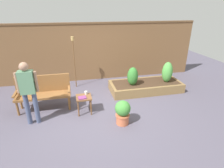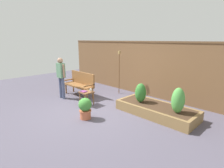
{
  "view_description": "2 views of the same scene",
  "coord_description": "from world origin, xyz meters",
  "px_view_note": "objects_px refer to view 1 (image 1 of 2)",
  "views": [
    {
      "loc": [
        -0.6,
        -4.14,
        2.66
      ],
      "look_at": [
        0.4,
        0.36,
        0.68
      ],
      "focal_mm": 28.98,
      "sensor_mm": 36.0,
      "label": 1
    },
    {
      "loc": [
        4.41,
        -3.43,
        2.22
      ],
      "look_at": [
        0.28,
        0.72,
        0.77
      ],
      "focal_mm": 29.01,
      "sensor_mm": 36.0,
      "label": 2
    }
  ],
  "objects_px": {
    "cup_on_table": "(86,93)",
    "shrub_far_corner": "(167,72)",
    "tiki_torch": "(74,54)",
    "garden_bench": "(43,90)",
    "potted_boxwood": "(123,112)",
    "side_table": "(84,99)",
    "person_by_bench": "(28,89)",
    "book_on_table": "(82,98)",
    "shrub_near_bench": "(133,76)"
  },
  "relations": [
    {
      "from": "potted_boxwood",
      "to": "person_by_bench",
      "type": "relative_size",
      "value": 0.4
    },
    {
      "from": "shrub_near_bench",
      "to": "person_by_bench",
      "type": "height_order",
      "value": "person_by_bench"
    },
    {
      "from": "shrub_far_corner",
      "to": "person_by_bench",
      "type": "xyz_separation_m",
      "value": [
        -4.11,
        -1.07,
        0.29
      ]
    },
    {
      "from": "book_on_table",
      "to": "shrub_far_corner",
      "type": "xyz_separation_m",
      "value": [
        2.9,
        0.94,
        0.15
      ]
    },
    {
      "from": "book_on_table",
      "to": "garden_bench",
      "type": "bearing_deg",
      "value": 144.91
    },
    {
      "from": "garden_bench",
      "to": "potted_boxwood",
      "type": "xyz_separation_m",
      "value": [
        1.93,
        -1.22,
        -0.21
      ]
    },
    {
      "from": "tiki_torch",
      "to": "side_table",
      "type": "bearing_deg",
      "value": -85.19
    },
    {
      "from": "side_table",
      "to": "shrub_near_bench",
      "type": "height_order",
      "value": "shrub_near_bench"
    },
    {
      "from": "cup_on_table",
      "to": "shrub_far_corner",
      "type": "xyz_separation_m",
      "value": [
        2.78,
        0.73,
        0.12
      ]
    },
    {
      "from": "book_on_table",
      "to": "cup_on_table",
      "type": "bearing_deg",
      "value": 56.32
    },
    {
      "from": "side_table",
      "to": "potted_boxwood",
      "type": "bearing_deg",
      "value": -39.42
    },
    {
      "from": "garden_bench",
      "to": "book_on_table",
      "type": "bearing_deg",
      "value": -30.15
    },
    {
      "from": "tiki_torch",
      "to": "person_by_bench",
      "type": "distance_m",
      "value": 2.32
    },
    {
      "from": "potted_boxwood",
      "to": "shrub_far_corner",
      "type": "bearing_deg",
      "value": 38.47
    },
    {
      "from": "potted_boxwood",
      "to": "person_by_bench",
      "type": "xyz_separation_m",
      "value": [
        -2.13,
        0.5,
        0.6
      ]
    },
    {
      "from": "side_table",
      "to": "potted_boxwood",
      "type": "height_order",
      "value": "potted_boxwood"
    },
    {
      "from": "tiki_torch",
      "to": "garden_bench",
      "type": "bearing_deg",
      "value": -124.76
    },
    {
      "from": "potted_boxwood",
      "to": "garden_bench",
      "type": "bearing_deg",
      "value": 147.64
    },
    {
      "from": "book_on_table",
      "to": "shrub_far_corner",
      "type": "distance_m",
      "value": 3.05
    },
    {
      "from": "book_on_table",
      "to": "shrub_near_bench",
      "type": "bearing_deg",
      "value": 24.36
    },
    {
      "from": "garden_bench",
      "to": "person_by_bench",
      "type": "relative_size",
      "value": 0.92
    },
    {
      "from": "potted_boxwood",
      "to": "shrub_near_bench",
      "type": "xyz_separation_m",
      "value": [
        0.77,
        1.58,
        0.27
      ]
    },
    {
      "from": "cup_on_table",
      "to": "tiki_torch",
      "type": "height_order",
      "value": "tiki_torch"
    },
    {
      "from": "garden_bench",
      "to": "person_by_bench",
      "type": "xyz_separation_m",
      "value": [
        -0.2,
        -0.72,
        0.39
      ]
    },
    {
      "from": "tiki_torch",
      "to": "cup_on_table",
      "type": "bearing_deg",
      "value": -82.36
    },
    {
      "from": "cup_on_table",
      "to": "potted_boxwood",
      "type": "xyz_separation_m",
      "value": [
        0.8,
        -0.84,
        -0.19
      ]
    },
    {
      "from": "shrub_near_bench",
      "to": "cup_on_table",
      "type": "bearing_deg",
      "value": -154.97
    },
    {
      "from": "garden_bench",
      "to": "cup_on_table",
      "type": "height_order",
      "value": "garden_bench"
    },
    {
      "from": "cup_on_table",
      "to": "person_by_bench",
      "type": "xyz_separation_m",
      "value": [
        -1.33,
        -0.34,
        0.41
      ]
    },
    {
      "from": "garden_bench",
      "to": "side_table",
      "type": "xyz_separation_m",
      "value": [
        1.06,
        -0.51,
        -0.15
      ]
    },
    {
      "from": "garden_bench",
      "to": "person_by_bench",
      "type": "distance_m",
      "value": 0.84
    },
    {
      "from": "potted_boxwood",
      "to": "shrub_near_bench",
      "type": "distance_m",
      "value": 1.77
    },
    {
      "from": "garden_bench",
      "to": "tiki_torch",
      "type": "height_order",
      "value": "tiki_torch"
    },
    {
      "from": "cup_on_table",
      "to": "garden_bench",
      "type": "bearing_deg",
      "value": 161.6
    },
    {
      "from": "cup_on_table",
      "to": "person_by_bench",
      "type": "height_order",
      "value": "person_by_bench"
    },
    {
      "from": "side_table",
      "to": "shrub_far_corner",
      "type": "xyz_separation_m",
      "value": [
        2.85,
        0.86,
        0.25
      ]
    },
    {
      "from": "garden_bench",
      "to": "potted_boxwood",
      "type": "height_order",
      "value": "garden_bench"
    },
    {
      "from": "cup_on_table",
      "to": "shrub_far_corner",
      "type": "distance_m",
      "value": 2.88
    },
    {
      "from": "side_table",
      "to": "shrub_near_bench",
      "type": "bearing_deg",
      "value": 27.76
    },
    {
      "from": "shrub_far_corner",
      "to": "tiki_torch",
      "type": "relative_size",
      "value": 0.39
    },
    {
      "from": "side_table",
      "to": "book_on_table",
      "type": "bearing_deg",
      "value": -118.17
    },
    {
      "from": "book_on_table",
      "to": "potted_boxwood",
      "type": "relative_size",
      "value": 0.33
    },
    {
      "from": "book_on_table",
      "to": "shrub_far_corner",
      "type": "height_order",
      "value": "shrub_far_corner"
    },
    {
      "from": "cup_on_table",
      "to": "shrub_near_bench",
      "type": "relative_size",
      "value": 0.18
    },
    {
      "from": "shrub_near_bench",
      "to": "person_by_bench",
      "type": "distance_m",
      "value": 3.11
    },
    {
      "from": "book_on_table",
      "to": "person_by_bench",
      "type": "distance_m",
      "value": 1.3
    },
    {
      "from": "potted_boxwood",
      "to": "person_by_bench",
      "type": "bearing_deg",
      "value": 166.74
    },
    {
      "from": "side_table",
      "to": "cup_on_table",
      "type": "distance_m",
      "value": 0.2
    },
    {
      "from": "potted_boxwood",
      "to": "tiki_torch",
      "type": "height_order",
      "value": "tiki_torch"
    },
    {
      "from": "book_on_table",
      "to": "person_by_bench",
      "type": "xyz_separation_m",
      "value": [
        -1.21,
        -0.13,
        0.44
      ]
    }
  ]
}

